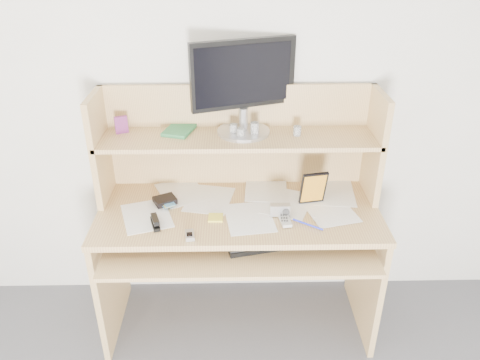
{
  "coord_description": "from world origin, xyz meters",
  "views": [
    {
      "loc": [
        -0.03,
        -0.5,
        1.99
      ],
      "look_at": [
        0.01,
        1.43,
        0.94
      ],
      "focal_mm": 35.0,
      "sensor_mm": 36.0,
      "label": 1
    }
  ],
  "objects_px": {
    "game_case": "(313,188)",
    "tv_remote": "(284,217)",
    "desk": "(238,210)",
    "keyboard": "(277,237)",
    "monitor": "(244,84)"
  },
  "relations": [
    {
      "from": "desk",
      "to": "game_case",
      "type": "bearing_deg",
      "value": -6.52
    },
    {
      "from": "keyboard",
      "to": "tv_remote",
      "type": "height_order",
      "value": "tv_remote"
    },
    {
      "from": "keyboard",
      "to": "game_case",
      "type": "distance_m",
      "value": 0.31
    },
    {
      "from": "monitor",
      "to": "tv_remote",
      "type": "bearing_deg",
      "value": -78.52
    },
    {
      "from": "keyboard",
      "to": "tv_remote",
      "type": "bearing_deg",
      "value": 29.45
    },
    {
      "from": "game_case",
      "to": "tv_remote",
      "type": "bearing_deg",
      "value": -151.23
    },
    {
      "from": "desk",
      "to": "monitor",
      "type": "bearing_deg",
      "value": 78.65
    },
    {
      "from": "desk",
      "to": "game_case",
      "type": "xyz_separation_m",
      "value": [
        0.37,
        -0.04,
        0.15
      ]
    },
    {
      "from": "desk",
      "to": "tv_remote",
      "type": "height_order",
      "value": "desk"
    },
    {
      "from": "keyboard",
      "to": "desk",
      "type": "bearing_deg",
      "value": 119.62
    },
    {
      "from": "tv_remote",
      "to": "monitor",
      "type": "distance_m",
      "value": 0.67
    },
    {
      "from": "desk",
      "to": "tv_remote",
      "type": "bearing_deg",
      "value": -39.44
    },
    {
      "from": "keyboard",
      "to": "monitor",
      "type": "height_order",
      "value": "monitor"
    },
    {
      "from": "desk",
      "to": "monitor",
      "type": "distance_m",
      "value": 0.64
    },
    {
      "from": "monitor",
      "to": "keyboard",
      "type": "bearing_deg",
      "value": -84.38
    }
  ]
}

